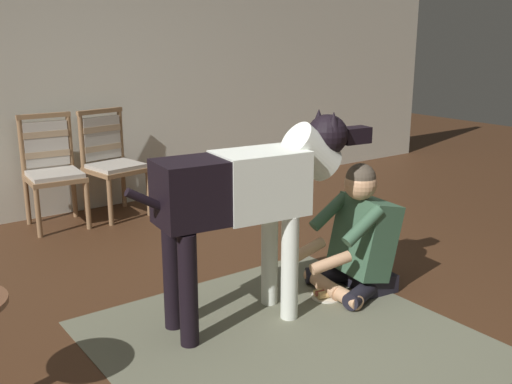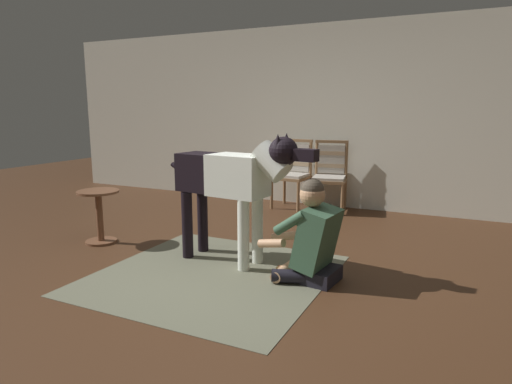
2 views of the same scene
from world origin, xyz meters
The scene contains 9 objects.
ground_plane centered at (0.00, 0.00, 0.00)m, with size 16.18×16.18×0.00m, color #462A19.
back_wall centered at (0.00, 3.17, 1.30)m, with size 9.35×0.10×2.60m, color silver.
area_rug centered at (-0.08, -0.02, 0.00)m, with size 1.92×1.94×0.01m, color #666752.
dining_chair_left_of_pair centered at (-0.43, 2.84, 0.54)m, with size 0.49×0.50×0.98m.
dining_chair_right_of_pair centered at (0.11, 2.84, 0.54)m, with size 0.53×0.53×0.98m.
person_sitting_on_floor centered at (0.72, 0.24, 0.36)m, with size 0.70×0.57×0.87m.
large_dog centered at (-0.07, 0.34, 0.79)m, with size 1.56×0.42×1.22m.
hot_dog_on_plate centered at (0.48, 0.27, 0.03)m, with size 0.20×0.20×0.06m.
round_side_table centered at (-1.66, 0.27, 0.34)m, with size 0.43×0.43×0.57m.
Camera 2 is at (1.85, -3.17, 1.43)m, focal length 31.28 mm.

